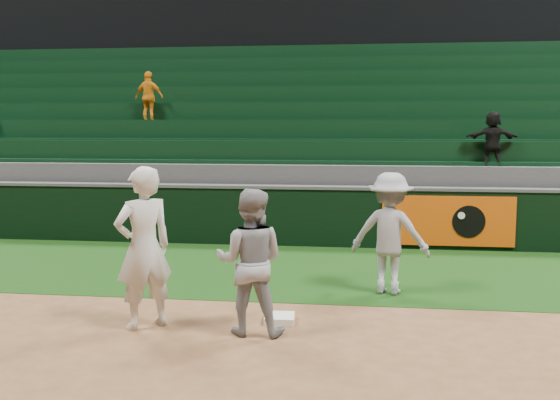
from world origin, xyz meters
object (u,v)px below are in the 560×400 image
object	(u,v)px
first_base	(280,318)
baserunner	(250,262)
base_coach	(390,233)
first_baseman	(144,248)

from	to	relation	value
first_base	baserunner	distance (m)	1.01
baserunner	base_coach	distance (m)	2.67
first_base	baserunner	size ratio (longest dim) A/B	0.21
first_baseman	baserunner	distance (m)	1.34
first_base	baserunner	bearing A→B (deg)	-121.68
baserunner	base_coach	world-z (taller)	base_coach
first_base	base_coach	xyz separation A→B (m)	(1.45, 1.55, 0.87)
first_baseman	base_coach	bearing A→B (deg)	170.05
base_coach	first_baseman	bearing A→B (deg)	45.92
baserunner	base_coach	bearing A→B (deg)	-130.33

